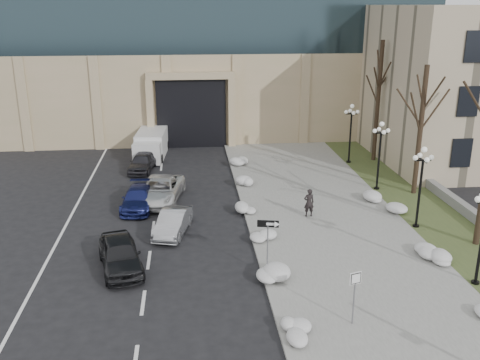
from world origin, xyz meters
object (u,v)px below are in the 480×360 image
object	(u,v)px
pedestrian	(309,203)
keep_sign	(355,287)
car_d	(161,190)
lamppost_b	(421,176)
one_way_sign	(272,230)
car_e	(142,162)
car_c	(138,198)
box_truck	(151,144)
car_a	(120,254)
lamppost_c	(380,147)
car_b	(173,222)
lamppost_d	(351,126)

from	to	relation	value
pedestrian	keep_sign	xyz separation A→B (m)	(-0.77, -11.18, 0.77)
car_d	lamppost_b	distance (m)	15.86
one_way_sign	car_e	bearing A→B (deg)	123.43
car_c	box_truck	bearing A→B (deg)	92.75
car_c	car_e	size ratio (longest dim) A/B	1.07
car_d	car_e	bearing A→B (deg)	113.47
pedestrian	lamppost_b	xyz separation A→B (m)	(5.71, -2.10, 2.10)
lamppost_b	pedestrian	bearing A→B (deg)	159.80
keep_sign	car_d	bearing A→B (deg)	101.84
car_a	pedestrian	distance (m)	11.68
lamppost_c	car_d	bearing A→B (deg)	-177.67
car_e	keep_sign	distance (m)	23.79
car_b	car_c	size ratio (longest dim) A/B	0.90
car_a	car_b	distance (m)	4.64
car_a	keep_sign	distance (m)	11.22
car_d	one_way_sign	distance (m)	11.99
car_e	car_d	bearing A→B (deg)	-67.53
car_e	pedestrian	distance (m)	14.83
car_d	lamppost_c	world-z (taller)	lamppost_c
lamppost_c	car_c	bearing A→B (deg)	-173.74
lamppost_d	pedestrian	bearing A→B (deg)	-117.67
pedestrian	box_truck	distance (m)	17.86
lamppost_d	car_a	bearing A→B (deg)	-134.56
one_way_sign	keep_sign	xyz separation A→B (m)	(2.54, -4.44, -0.54)
car_a	lamppost_c	size ratio (longest dim) A/B	0.94
car_b	lamppost_d	size ratio (longest dim) A/B	0.83
keep_sign	lamppost_c	bearing A→B (deg)	51.02
lamppost_d	one_way_sign	bearing A→B (deg)	-117.11
car_a	lamppost_b	world-z (taller)	lamppost_b
car_c	pedestrian	size ratio (longest dim) A/B	2.58
car_e	keep_sign	world-z (taller)	keep_sign
keep_sign	lamppost_b	distance (m)	11.23
car_b	lamppost_c	xyz separation A→B (m)	(13.65, 5.85, 2.42)
box_truck	lamppost_d	world-z (taller)	lamppost_d
keep_sign	lamppost_d	bearing A→B (deg)	57.25
car_e	box_truck	world-z (taller)	box_truck
car_e	lamppost_c	distance (m)	17.44
one_way_sign	lamppost_d	xyz separation A→B (m)	(9.03, 17.64, 0.80)
car_c	car_d	xyz separation A→B (m)	(1.35, 1.15, 0.10)
car_c	lamppost_b	size ratio (longest dim) A/B	0.92
car_c	box_truck	size ratio (longest dim) A/B	0.67
car_b	car_a	bearing A→B (deg)	-107.82
car_a	lamppost_b	size ratio (longest dim) A/B	0.94
pedestrian	one_way_sign	world-z (taller)	one_way_sign
car_c	box_truck	world-z (taller)	box_truck
lamppost_b	car_e	bearing A→B (deg)	141.97
car_d	pedestrian	bearing A→B (deg)	-13.46
car_d	box_truck	bearing A→B (deg)	105.98
car_b	one_way_sign	distance (m)	7.20
car_d	one_way_sign	xyz separation A→B (m)	(5.50, -10.55, 1.53)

